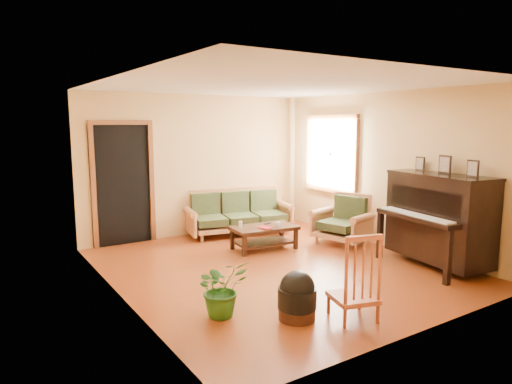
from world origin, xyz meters
TOP-DOWN VIEW (x-y plane):
  - floor at (0.00, 0.00)m, footprint 5.00×5.00m
  - doorway at (-1.45, 2.48)m, footprint 1.08×0.16m
  - window at (2.21, 1.30)m, footprint 0.12×1.36m
  - sofa at (0.56, 1.99)m, footprint 2.07×1.19m
  - coffee_table at (0.38, 0.89)m, footprint 1.12×0.68m
  - armchair at (1.69, 0.43)m, footprint 1.01×1.04m
  - piano at (2.01, -1.24)m, footprint 1.12×1.66m
  - footstool at (-0.86, -1.58)m, footprint 0.45×0.45m
  - red_chair at (-0.34, -1.89)m, footprint 0.57×0.60m
  - leaning_frame at (1.62, 2.36)m, footprint 0.46×0.15m
  - ceramic_crock at (1.90, 2.28)m, footprint 0.22×0.22m
  - potted_plant at (-1.49, -1.07)m, footprint 0.57×0.50m
  - book at (0.23, 0.74)m, footprint 0.20×0.24m
  - candle at (-0.01, 1.00)m, footprint 0.07×0.07m
  - glass_jar at (0.59, 0.78)m, footprint 0.13×0.13m
  - remote at (0.54, 1.01)m, footprint 0.15×0.07m

SIDE VIEW (x-z plane):
  - floor at x=0.00m, z-range 0.00..0.00m
  - ceramic_crock at x=1.90m, z-range 0.00..0.27m
  - coffee_table at x=0.38m, z-range 0.00..0.39m
  - footstool at x=-0.86m, z-range 0.00..0.40m
  - leaning_frame at x=1.62m, z-range 0.00..0.60m
  - potted_plant at x=-1.49m, z-range 0.00..0.63m
  - remote at x=0.54m, z-range 0.39..0.40m
  - book at x=0.23m, z-range 0.39..0.41m
  - sofa at x=0.56m, z-range 0.00..0.83m
  - glass_jar at x=0.59m, z-range 0.39..0.45m
  - armchair at x=1.69m, z-range 0.00..0.87m
  - candle at x=-0.01m, z-range 0.39..0.50m
  - red_chair at x=-0.34m, z-range 0.00..0.96m
  - piano at x=2.01m, z-range 0.00..1.36m
  - doorway at x=-1.45m, z-range 0.00..2.05m
  - window at x=2.21m, z-range 0.77..2.23m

